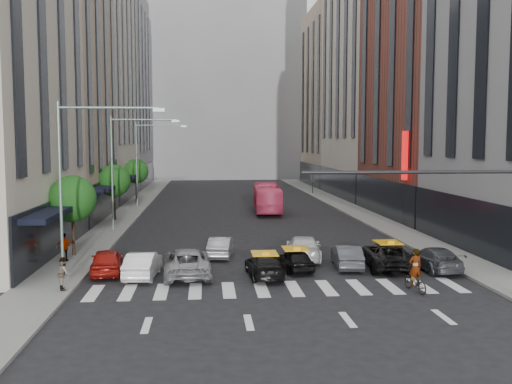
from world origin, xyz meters
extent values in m
plane|color=black|center=(0.00, 0.00, 0.00)|extent=(160.00, 160.00, 0.00)
cube|color=slate|center=(-11.50, 30.00, 0.07)|extent=(3.00, 96.00, 0.15)
cube|color=slate|center=(11.50, 30.00, 0.07)|extent=(3.00, 96.00, 0.15)
cube|color=tan|center=(-17.00, 28.00, 12.00)|extent=(8.00, 16.00, 24.00)
cube|color=beige|center=(-17.00, 46.00, 18.00)|extent=(8.00, 20.00, 36.00)
cube|color=gray|center=(-17.00, 65.00, 15.00)|extent=(8.00, 18.00, 30.00)
cube|color=brown|center=(17.00, 27.00, 13.00)|extent=(8.00, 18.00, 26.00)
cube|color=beige|center=(17.00, 46.00, 20.00)|extent=(8.00, 20.00, 40.00)
cube|color=tan|center=(17.00, 65.00, 14.00)|extent=(8.00, 18.00, 28.00)
cube|color=gray|center=(0.00, 85.00, 18.00)|extent=(30.00, 10.00, 36.00)
cylinder|color=black|center=(-11.80, 10.00, 1.72)|extent=(0.18, 0.18, 3.15)
sphere|color=#154413|center=(-11.80, 10.00, 3.66)|extent=(2.88, 2.88, 2.88)
cylinder|color=black|center=(-11.80, 26.00, 1.72)|extent=(0.18, 0.18, 3.15)
sphere|color=#154413|center=(-11.80, 26.00, 3.66)|extent=(2.88, 2.88, 2.88)
cylinder|color=black|center=(-11.80, 42.00, 1.72)|extent=(0.18, 0.18, 3.15)
sphere|color=#154413|center=(-11.80, 42.00, 3.66)|extent=(2.88, 2.88, 2.88)
cylinder|color=gray|center=(-11.00, 4.00, 4.65)|extent=(0.16, 0.16, 9.00)
cylinder|color=gray|center=(-8.50, 4.00, 8.85)|extent=(5.00, 0.12, 0.12)
cube|color=gray|center=(-6.00, 4.00, 8.75)|extent=(0.60, 0.25, 0.18)
cylinder|color=gray|center=(-11.00, 20.00, 4.65)|extent=(0.16, 0.16, 9.00)
cylinder|color=gray|center=(-8.50, 20.00, 8.85)|extent=(5.00, 0.12, 0.12)
cube|color=gray|center=(-6.00, 20.00, 8.75)|extent=(0.60, 0.25, 0.18)
cylinder|color=gray|center=(-11.00, 36.00, 4.65)|extent=(0.16, 0.16, 9.00)
cylinder|color=gray|center=(-8.50, 36.00, 8.85)|extent=(5.00, 0.12, 0.12)
cube|color=gray|center=(-6.00, 36.00, 8.75)|extent=(0.60, 0.25, 0.18)
cylinder|color=black|center=(5.50, -1.00, 5.80)|extent=(10.00, 0.16, 0.16)
imported|color=black|center=(1.00, -1.00, 5.30)|extent=(0.13, 0.16, 0.80)
cube|color=red|center=(12.60, 20.00, 6.00)|extent=(0.30, 0.70, 4.00)
imported|color=#9C140E|center=(-9.03, 5.46, 0.70)|extent=(2.13, 4.27, 1.40)
imported|color=white|center=(-7.00, 4.52, 0.68)|extent=(1.76, 4.25, 1.37)
imported|color=gray|center=(-4.70, 4.65, 0.74)|extent=(2.78, 5.44, 1.47)
imported|color=black|center=(-0.60, 4.01, 0.62)|extent=(1.95, 4.37, 1.24)
imported|color=black|center=(1.24, 5.33, 0.61)|extent=(1.89, 3.74, 1.22)
imported|color=#3A3B41|center=(4.30, 5.84, 0.66)|extent=(1.79, 4.13, 1.32)
imported|color=black|center=(6.57, 5.56, 0.72)|extent=(3.05, 5.47, 1.45)
imported|color=#383B3F|center=(9.00, 4.78, 0.65)|extent=(1.98, 4.54, 1.30)
imported|color=#959499|center=(-2.77, 9.47, 0.64)|extent=(1.84, 4.01, 1.27)
imported|color=silver|center=(2.22, 8.31, 0.72)|extent=(2.63, 5.16, 1.43)
imported|color=#F14673|center=(2.50, 31.70, 1.45)|extent=(3.01, 10.56, 2.91)
imported|color=black|center=(6.26, 0.44, 0.49)|extent=(1.00, 1.97, 0.99)
imported|color=gray|center=(6.26, 0.44, 1.91)|extent=(0.74, 0.56, 1.84)
imported|color=gray|center=(-10.40, 1.72, 0.93)|extent=(0.81, 0.91, 1.56)
imported|color=gray|center=(-11.92, 8.22, 0.98)|extent=(1.00, 0.47, 1.67)
camera|label=1|loc=(-3.64, -25.49, 7.17)|focal=40.00mm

